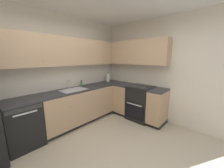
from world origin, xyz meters
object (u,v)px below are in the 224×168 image
at_px(soap_bottle, 81,84).
at_px(oven_range, 141,102).
at_px(paper_towel_roll, 108,77).
at_px(dishwasher, 23,124).

bearing_deg(soap_bottle, oven_range, -49.63).
xyz_separation_m(oven_range, paper_towel_roll, (-0.04, 1.23, 0.58)).
bearing_deg(dishwasher, soap_bottle, 6.93).
bearing_deg(oven_range, paper_towel_roll, 91.67).
relative_size(soap_bottle, paper_towel_roll, 0.54).
height_order(dishwasher, soap_bottle, soap_bottle).
height_order(oven_range, paper_towel_roll, paper_towel_roll).
distance_m(dishwasher, oven_range, 2.76).
distance_m(dishwasher, paper_towel_roll, 2.59).
xyz_separation_m(oven_range, soap_bottle, (-1.06, 1.25, 0.53)).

